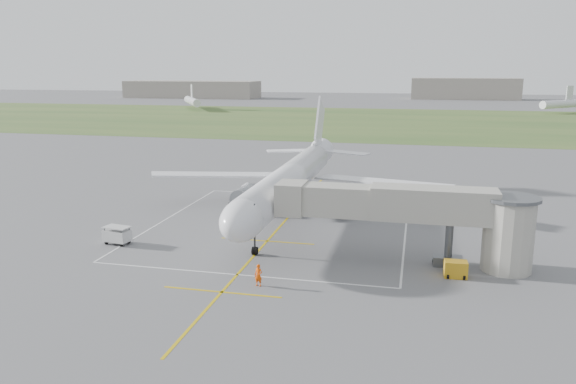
% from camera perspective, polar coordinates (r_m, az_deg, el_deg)
% --- Properties ---
extents(ground, '(700.00, 700.00, 0.00)m').
position_cam_1_polar(ground, '(68.06, 0.06, -2.54)').
color(ground, '#515153').
rests_on(ground, ground).
extents(grass_strip, '(700.00, 120.00, 0.02)m').
position_cam_1_polar(grass_strip, '(195.41, 8.72, 7.16)').
color(grass_strip, '#345224').
rests_on(grass_strip, ground).
extents(apron_markings, '(28.20, 60.00, 0.01)m').
position_cam_1_polar(apron_markings, '(62.61, -1.14, -3.88)').
color(apron_markings, '#C4A40B').
rests_on(apron_markings, ground).
extents(airliner, '(38.93, 46.75, 13.52)m').
position_cam_1_polar(airliner, '(67.77, 0.20, 1.20)').
color(airliner, silver).
rests_on(airliner, ground).
extents(jet_bridge, '(23.40, 5.00, 7.20)m').
position_cam_1_polar(jet_bridge, '(52.18, 13.69, -2.19)').
color(jet_bridge, gray).
rests_on(jet_bridge, ground).
extents(gpu_unit, '(1.98, 1.44, 1.44)m').
position_cam_1_polar(gpu_unit, '(50.81, 16.67, -7.53)').
color(gpu_unit, '#C08C18').
rests_on(gpu_unit, ground).
extents(baggage_cart, '(2.85, 1.99, 1.83)m').
position_cam_1_polar(baggage_cart, '(60.15, -16.96, -4.21)').
color(baggage_cart, '#BDBDBD').
rests_on(baggage_cart, ground).
extents(ramp_worker_nose, '(0.75, 0.56, 1.86)m').
position_cam_1_polar(ramp_worker_nose, '(46.83, -3.02, -8.45)').
color(ramp_worker_nose, '#E74B07').
rests_on(ramp_worker_nose, ground).
extents(ramp_worker_wing, '(0.87, 0.94, 1.56)m').
position_cam_1_polar(ramp_worker_wing, '(68.31, -3.50, -1.83)').
color(ramp_worker_wing, red).
rests_on(ramp_worker_wing, ground).
extents(distant_hangars, '(345.00, 49.00, 12.00)m').
position_cam_1_polar(distant_hangars, '(330.93, 7.80, 10.21)').
color(distant_hangars, gray).
rests_on(distant_hangars, ground).
extents(distant_aircraft, '(178.19, 44.29, 8.85)m').
position_cam_1_polar(distant_aircraft, '(241.85, 8.66, 9.01)').
color(distant_aircraft, silver).
rests_on(distant_aircraft, ground).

